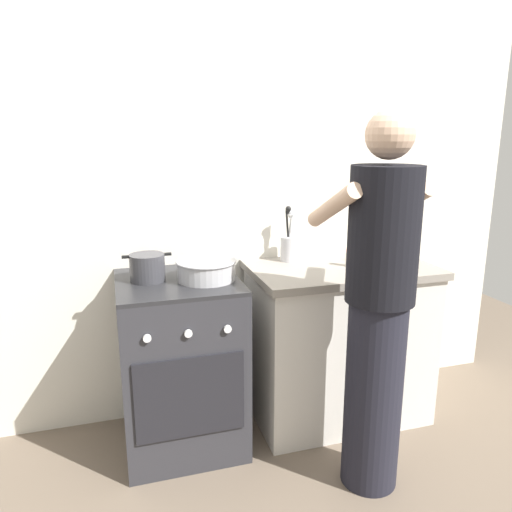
{
  "coord_description": "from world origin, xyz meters",
  "views": [
    {
      "loc": [
        -0.64,
        -2.17,
        1.6
      ],
      "look_at": [
        0.05,
        0.12,
        1.0
      ],
      "focal_mm": 33.94,
      "sensor_mm": 36.0,
      "label": 1
    }
  ],
  "objects_px": {
    "mixing_bowl": "(206,269)",
    "oil_bottle": "(390,247)",
    "stove_range": "(181,363)",
    "person": "(378,309)",
    "pot": "(147,268)",
    "utensil_crock": "(289,245)",
    "spice_bottle": "(350,258)"
  },
  "relations": [
    {
      "from": "stove_range",
      "to": "oil_bottle",
      "type": "distance_m",
      "value": 1.28
    },
    {
      "from": "mixing_bowl",
      "to": "utensil_crock",
      "type": "relative_size",
      "value": 0.96
    },
    {
      "from": "oil_bottle",
      "to": "pot",
      "type": "bearing_deg",
      "value": 175.89
    },
    {
      "from": "stove_range",
      "to": "mixing_bowl",
      "type": "distance_m",
      "value": 0.53
    },
    {
      "from": "stove_range",
      "to": "pot",
      "type": "bearing_deg",
      "value": 168.92
    },
    {
      "from": "pot",
      "to": "utensil_crock",
      "type": "distance_m",
      "value": 0.82
    },
    {
      "from": "stove_range",
      "to": "utensil_crock",
      "type": "xyz_separation_m",
      "value": [
        0.67,
        0.2,
        0.54
      ]
    },
    {
      "from": "spice_bottle",
      "to": "oil_bottle",
      "type": "xyz_separation_m",
      "value": [
        0.21,
        -0.06,
        0.06
      ]
    },
    {
      "from": "pot",
      "to": "person",
      "type": "distance_m",
      "value": 1.11
    },
    {
      "from": "mixing_bowl",
      "to": "oil_bottle",
      "type": "relative_size",
      "value": 1.21
    },
    {
      "from": "mixing_bowl",
      "to": "oil_bottle",
      "type": "bearing_deg",
      "value": -1.6
    },
    {
      "from": "spice_bottle",
      "to": "person",
      "type": "distance_m",
      "value": 0.58
    },
    {
      "from": "spice_bottle",
      "to": "person",
      "type": "height_order",
      "value": "person"
    },
    {
      "from": "utensil_crock",
      "to": "person",
      "type": "height_order",
      "value": "person"
    },
    {
      "from": "stove_range",
      "to": "person",
      "type": "bearing_deg",
      "value": -35.32
    },
    {
      "from": "spice_bottle",
      "to": "person",
      "type": "relative_size",
      "value": 0.06
    },
    {
      "from": "stove_range",
      "to": "person",
      "type": "xyz_separation_m",
      "value": [
        0.8,
        -0.56,
        0.41
      ]
    },
    {
      "from": "spice_bottle",
      "to": "person",
      "type": "xyz_separation_m",
      "value": [
        -0.15,
        -0.55,
        -0.09
      ]
    },
    {
      "from": "oil_bottle",
      "to": "spice_bottle",
      "type": "bearing_deg",
      "value": 165.14
    },
    {
      "from": "stove_range",
      "to": "mixing_bowl",
      "type": "bearing_deg",
      "value": -14.89
    },
    {
      "from": "person",
      "to": "mixing_bowl",
      "type": "bearing_deg",
      "value": 141.23
    },
    {
      "from": "oil_bottle",
      "to": "person",
      "type": "relative_size",
      "value": 0.15
    },
    {
      "from": "pot",
      "to": "utensil_crock",
      "type": "bearing_deg",
      "value": 11.85
    },
    {
      "from": "stove_range",
      "to": "mixing_bowl",
      "type": "height_order",
      "value": "mixing_bowl"
    },
    {
      "from": "pot",
      "to": "stove_range",
      "type": "bearing_deg",
      "value": -11.08
    },
    {
      "from": "pot",
      "to": "oil_bottle",
      "type": "bearing_deg",
      "value": -4.11
    },
    {
      "from": "pot",
      "to": "person",
      "type": "height_order",
      "value": "person"
    },
    {
      "from": "utensil_crock",
      "to": "oil_bottle",
      "type": "bearing_deg",
      "value": -28.33
    },
    {
      "from": "utensil_crock",
      "to": "mixing_bowl",
      "type": "bearing_deg",
      "value": -156.02
    },
    {
      "from": "stove_range",
      "to": "oil_bottle",
      "type": "bearing_deg",
      "value": -3.25
    },
    {
      "from": "pot",
      "to": "person",
      "type": "relative_size",
      "value": 0.14
    },
    {
      "from": "pot",
      "to": "spice_bottle",
      "type": "xyz_separation_m",
      "value": [
        1.08,
        -0.04,
        -0.02
      ]
    }
  ]
}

